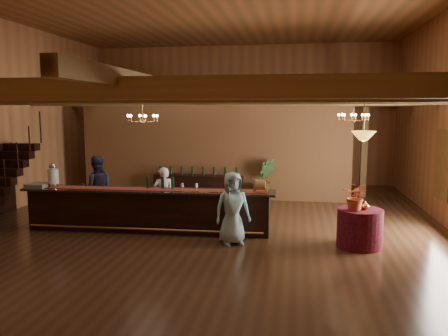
% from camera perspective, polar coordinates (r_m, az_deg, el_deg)
% --- Properties ---
extents(floor, '(14.00, 14.00, 0.00)m').
position_cam_1_polar(floor, '(11.31, -2.34, -7.47)').
color(floor, '#412818').
rests_on(floor, ground).
extents(ceiling, '(14.00, 14.00, 0.00)m').
position_cam_1_polar(ceiling, '(11.22, -2.50, 20.78)').
color(ceiling, brown).
rests_on(ceiling, wall_back).
extents(wall_back, '(12.00, 0.10, 5.50)m').
position_cam_1_polar(wall_back, '(17.84, 2.22, 6.97)').
color(wall_back, '#945A36').
rests_on(wall_back, floor).
extents(wall_front, '(12.00, 0.10, 5.50)m').
position_cam_1_polar(wall_front, '(4.32, -21.84, 4.62)').
color(wall_front, '#945A36').
rests_on(wall_front, floor).
extents(beam_grid, '(11.90, 13.90, 0.39)m').
position_cam_1_polar(beam_grid, '(11.43, -1.91, 9.11)').
color(beam_grid, brown).
rests_on(beam_grid, wall_left).
extents(support_posts, '(9.20, 10.20, 3.20)m').
position_cam_1_polar(support_posts, '(10.52, -2.94, 0.28)').
color(support_posts, brown).
rests_on(support_posts, floor).
extents(partition_wall, '(9.00, 0.18, 3.10)m').
position_cam_1_polar(partition_wall, '(14.52, -1.50, 2.10)').
color(partition_wall, brown).
rests_on(partition_wall, floor).
extents(window_right_back, '(0.12, 1.05, 1.75)m').
position_cam_1_polar(window_right_back, '(12.35, 26.84, 0.32)').
color(window_right_back, white).
rests_on(window_right_back, wall_right).
extents(backroom_boxes, '(4.10, 0.60, 1.10)m').
position_cam_1_polar(backroom_boxes, '(16.57, 0.53, -0.78)').
color(backroom_boxes, black).
rests_on(backroom_boxes, floor).
extents(tasting_bar, '(6.20, 1.00, 1.04)m').
position_cam_1_polar(tasting_bar, '(10.84, -9.89, -5.39)').
color(tasting_bar, black).
rests_on(tasting_bar, floor).
extents(beverage_dispenser, '(0.26, 0.26, 0.60)m').
position_cam_1_polar(beverage_dispenser, '(11.70, -21.42, -0.90)').
color(beverage_dispenser, silver).
rests_on(beverage_dispenser, tasting_bar).
extents(glass_rack_tray, '(0.50, 0.50, 0.10)m').
position_cam_1_polar(glass_rack_tray, '(11.82, -23.05, -2.07)').
color(glass_rack_tray, gray).
rests_on(glass_rack_tray, tasting_bar).
extents(raffle_drum, '(0.34, 0.24, 0.30)m').
position_cam_1_polar(raffle_drum, '(10.19, 4.79, -2.22)').
color(raffle_drum, olive).
rests_on(raffle_drum, tasting_bar).
extents(bar_bottle_0, '(0.07, 0.07, 0.30)m').
position_cam_1_polar(bar_bottle_0, '(10.83, -9.91, -1.86)').
color(bar_bottle_0, black).
rests_on(bar_bottle_0, tasting_bar).
extents(bar_bottle_1, '(0.07, 0.07, 0.30)m').
position_cam_1_polar(bar_bottle_1, '(10.73, -8.03, -1.92)').
color(bar_bottle_1, black).
rests_on(bar_bottle_1, tasting_bar).
extents(bar_bottle_2, '(0.07, 0.07, 0.30)m').
position_cam_1_polar(bar_bottle_2, '(10.67, -6.74, -1.95)').
color(bar_bottle_2, black).
rests_on(bar_bottle_2, tasting_bar).
extents(backbar_shelf, '(2.97, 0.68, 0.83)m').
position_cam_1_polar(backbar_shelf, '(14.34, -3.41, -2.56)').
color(backbar_shelf, black).
rests_on(backbar_shelf, floor).
extents(round_table, '(0.96, 0.96, 0.83)m').
position_cam_1_polar(round_table, '(9.91, 17.29, -7.49)').
color(round_table, maroon).
rests_on(round_table, floor).
extents(chandelier_left, '(0.80, 0.80, 0.62)m').
position_cam_1_polar(chandelier_left, '(11.35, -10.59, 6.45)').
color(chandelier_left, '#D08C46').
rests_on(chandelier_left, beam_grid).
extents(chandelier_right, '(0.80, 0.80, 0.60)m').
position_cam_1_polar(chandelier_right, '(12.22, 16.55, 6.42)').
color(chandelier_right, '#D08C46').
rests_on(chandelier_right, beam_grid).
extents(pendant_lamp, '(0.52, 0.52, 0.90)m').
position_cam_1_polar(pendant_lamp, '(9.60, 17.76, 4.04)').
color(pendant_lamp, '#D08C46').
rests_on(pendant_lamp, beam_grid).
extents(bartender, '(0.62, 0.50, 1.49)m').
position_cam_1_polar(bartender, '(11.33, -7.86, -3.63)').
color(bartender, silver).
rests_on(bartender, floor).
extents(staff_second, '(1.05, 0.97, 1.74)m').
position_cam_1_polar(staff_second, '(12.15, -16.28, -2.51)').
color(staff_second, '#25253E').
rests_on(staff_second, floor).
extents(guest, '(0.92, 0.79, 1.60)m').
position_cam_1_polar(guest, '(9.59, 1.13, -5.28)').
color(guest, '#90C1CA').
rests_on(guest, floor).
extents(floor_plant, '(0.90, 0.79, 1.40)m').
position_cam_1_polar(floor_plant, '(14.09, 5.20, -1.59)').
color(floor_plant, '#284A24').
rests_on(floor_plant, floor).
extents(table_flowers, '(0.68, 0.65, 0.60)m').
position_cam_1_polar(table_flowers, '(9.60, 16.87, -3.59)').
color(table_flowers, '#BE4E2D').
rests_on(table_flowers, round_table).
extents(table_vase, '(0.16, 0.16, 0.29)m').
position_cam_1_polar(table_vase, '(9.79, 17.96, -4.35)').
color(table_vase, '#D08C46').
rests_on(table_vase, round_table).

